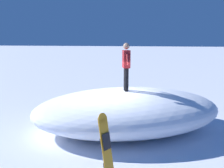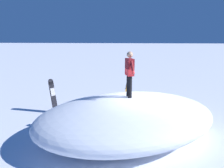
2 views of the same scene
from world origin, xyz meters
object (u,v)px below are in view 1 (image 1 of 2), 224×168
backpack_near (127,102)px  backpack_far (73,104)px  snowboarder_standing (126,64)px  snowboard_secondary_upright (106,149)px

backpack_near → backpack_far: size_ratio=1.01×
snowboarder_standing → backpack_near: 4.26m
backpack_far → snowboarder_standing: bearing=139.4°
snowboarder_standing → snowboard_secondary_upright: size_ratio=1.00×
snowboarder_standing → snowboard_secondary_upright: snowboarder_standing is taller
snowboarder_standing → backpack_far: 4.41m
backpack_near → snowboard_secondary_upright: bearing=95.6°
snowboard_secondary_upright → backpack_far: size_ratio=2.43×
snowboarder_standing → snowboard_secondary_upright: 3.88m
snowboarder_standing → backpack_near: bearing=-81.3°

